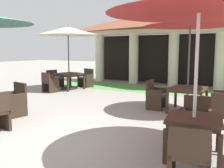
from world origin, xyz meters
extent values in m
plane|color=gray|center=(0.00, 0.00, 0.00)|extent=(60.00, 60.00, 0.00)
cylinder|color=beige|center=(-4.33, 8.93, 1.31)|extent=(0.50, 0.50, 2.61)
cylinder|color=beige|center=(-2.17, 8.93, 1.31)|extent=(0.50, 0.50, 2.61)
cylinder|color=beige|center=(0.00, 8.93, 1.31)|extent=(0.50, 0.50, 2.61)
cylinder|color=beige|center=(2.17, 8.93, 1.31)|extent=(0.50, 0.50, 2.61)
cube|color=beige|center=(0.00, 8.93, 2.73)|extent=(9.46, 0.70, 0.24)
pyramid|color=brown|center=(0.00, 8.93, 3.37)|extent=(9.86, 2.81, 1.05)
cube|color=black|center=(0.00, 9.83, 1.31)|extent=(9.26, 0.16, 2.61)
cube|color=#519347|center=(0.00, 7.34, 0.00)|extent=(11.66, 2.24, 0.01)
cube|color=#38281E|center=(2.82, 0.54, 0.68)|extent=(1.00, 1.00, 0.05)
cube|color=#38281E|center=(2.82, 0.54, 0.61)|extent=(0.92, 0.92, 0.08)
cube|color=#38281E|center=(2.48, 0.08, 0.29)|extent=(0.08, 0.08, 0.57)
cube|color=#38281E|center=(3.28, 0.20, 0.29)|extent=(0.08, 0.08, 0.57)
cube|color=#38281E|center=(2.36, 0.88, 0.29)|extent=(0.08, 0.08, 0.57)
cube|color=#38281E|center=(3.16, 1.00, 0.29)|extent=(0.08, 0.08, 0.57)
cube|color=#2D2D2D|center=(2.82, 0.54, 0.04)|extent=(0.52, 0.52, 0.08)
cylinder|color=beige|center=(2.82, 0.54, 1.26)|extent=(0.06, 0.06, 2.53)
cone|color=maroon|center=(2.82, 0.54, 2.56)|extent=(2.95, 2.95, 0.36)
cube|color=#38281E|center=(2.96, -0.32, 0.41)|extent=(0.59, 0.56, 0.07)
cube|color=teal|center=(2.96, -0.32, 0.47)|extent=(0.55, 0.52, 0.05)
cube|color=#38281E|center=(2.99, -0.54, 0.64)|extent=(0.53, 0.14, 0.39)
cube|color=#38281E|center=(2.72, -0.36, 0.33)|extent=(0.14, 0.49, 0.65)
cube|color=#38281E|center=(3.19, -0.29, 0.33)|extent=(0.14, 0.49, 0.65)
cube|color=#38281E|center=(2.69, -0.15, 0.19)|extent=(0.06, 0.06, 0.37)
cube|color=#38281E|center=(3.15, -0.07, 0.19)|extent=(0.06, 0.06, 0.37)
cube|color=#38281E|center=(2.68, 1.40, 0.42)|extent=(0.60, 0.57, 0.07)
cube|color=teal|center=(2.68, 1.40, 0.48)|extent=(0.56, 0.52, 0.05)
cube|color=#38281E|center=(2.65, 1.63, 0.67)|extent=(0.54, 0.14, 0.42)
cube|color=#38281E|center=(2.93, 1.44, 0.31)|extent=(0.14, 0.50, 0.63)
cube|color=#38281E|center=(2.44, 1.36, 0.31)|extent=(0.14, 0.50, 0.63)
cube|color=#38281E|center=(2.95, 1.22, 0.19)|extent=(0.06, 0.06, 0.39)
cube|color=#38281E|center=(2.48, 1.15, 0.19)|extent=(0.06, 0.06, 0.39)
cube|color=#38281E|center=(2.89, 1.66, 0.19)|extent=(0.06, 0.06, 0.39)
cube|color=#38281E|center=(2.41, 1.58, 0.19)|extent=(0.06, 0.06, 0.39)
cube|color=#38281E|center=(-1.79, 0.30, 0.29)|extent=(0.08, 0.08, 0.59)
cube|color=#38281E|center=(-1.28, 0.03, 0.34)|extent=(0.49, 0.15, 0.69)
cube|color=#38281E|center=(-1.50, 0.06, 0.20)|extent=(0.07, 0.07, 0.40)
cube|color=#38281E|center=(-1.07, -0.02, 0.20)|extent=(0.07, 0.07, 0.40)
cube|color=#38281E|center=(-2.11, 0.92, 0.40)|extent=(0.69, 0.67, 0.07)
cube|color=teal|center=(-2.11, 0.92, 0.46)|extent=(0.64, 0.61, 0.05)
cube|color=#38281E|center=(-2.06, 1.17, 0.67)|extent=(0.60, 0.17, 0.47)
cube|color=#38281E|center=(-1.84, 0.86, 0.32)|extent=(0.17, 0.56, 0.64)
cube|color=#38281E|center=(-2.39, 0.97, 0.32)|extent=(0.17, 0.56, 0.64)
cube|color=#38281E|center=(-1.90, 0.61, 0.18)|extent=(0.07, 0.07, 0.37)
cube|color=#38281E|center=(-1.80, 1.11, 0.18)|extent=(0.07, 0.07, 0.37)
cube|color=#38281E|center=(-2.33, 1.22, 0.18)|extent=(0.07, 0.07, 0.37)
cube|color=#38281E|center=(1.96, 3.74, 0.69)|extent=(1.02, 1.02, 0.05)
cube|color=#38281E|center=(1.96, 3.74, 0.64)|extent=(0.94, 0.94, 0.05)
cube|color=#38281E|center=(1.51, 3.27, 0.31)|extent=(0.07, 0.07, 0.61)
cube|color=#38281E|center=(2.43, 3.29, 0.31)|extent=(0.07, 0.07, 0.61)
cube|color=#38281E|center=(1.48, 4.20, 0.31)|extent=(0.07, 0.07, 0.61)
cube|color=#38281E|center=(2.41, 4.22, 0.31)|extent=(0.07, 0.07, 0.61)
cube|color=#2D2D2D|center=(1.96, 3.74, 0.04)|extent=(0.42, 0.42, 0.09)
cylinder|color=#4C4742|center=(1.96, 3.74, 1.32)|extent=(0.05, 0.05, 2.63)
cone|color=maroon|center=(1.96, 3.74, 2.67)|extent=(2.58, 2.58, 0.40)
sphere|color=#4C4742|center=(1.96, 3.74, 2.90)|extent=(0.06, 0.06, 0.06)
cube|color=#38281E|center=(1.03, 3.72, 0.39)|extent=(0.50, 0.61, 0.07)
cube|color=teal|center=(1.03, 3.72, 0.45)|extent=(0.46, 0.56, 0.05)
cube|color=#38281E|center=(0.81, 3.72, 0.65)|extent=(0.07, 0.60, 0.46)
cube|color=#38281E|center=(1.02, 4.00, 0.31)|extent=(0.49, 0.07, 0.62)
cube|color=#38281E|center=(1.04, 3.45, 0.31)|extent=(0.49, 0.07, 0.62)
cube|color=#38281E|center=(1.24, 4.00, 0.18)|extent=(0.06, 0.06, 0.35)
cube|color=#38281E|center=(1.25, 3.46, 0.18)|extent=(0.06, 0.06, 0.35)
cube|color=#38281E|center=(0.81, 3.99, 0.18)|extent=(0.06, 0.06, 0.35)
cube|color=#38281E|center=(0.82, 3.45, 0.18)|extent=(0.06, 0.06, 0.35)
cube|color=#38281E|center=(2.88, 3.77, 0.42)|extent=(0.53, 0.62, 0.07)
cube|color=teal|center=(2.88, 3.77, 0.48)|extent=(0.48, 0.57, 0.05)
cube|color=#38281E|center=(2.89, 3.48, 0.34)|extent=(0.51, 0.07, 0.68)
cube|color=#38281E|center=(2.88, 4.05, 0.34)|extent=(0.51, 0.07, 0.68)
cube|color=#38281E|center=(2.66, 3.48, 0.19)|extent=(0.06, 0.06, 0.39)
cube|color=#38281E|center=(2.65, 4.03, 0.19)|extent=(0.06, 0.06, 0.39)
cube|color=#38281E|center=(-3.83, 5.49, 0.72)|extent=(1.21, 1.21, 0.05)
cube|color=#38281E|center=(-3.83, 5.49, 0.65)|extent=(1.11, 1.11, 0.09)
cube|color=#38281E|center=(-4.39, 5.11, 0.31)|extent=(0.08, 0.08, 0.61)
cube|color=#38281E|center=(-3.45, 4.93, 0.31)|extent=(0.08, 0.08, 0.61)
cube|color=#38281E|center=(-4.20, 6.06, 0.31)|extent=(0.08, 0.08, 0.61)
cube|color=#38281E|center=(-3.26, 5.87, 0.31)|extent=(0.08, 0.08, 0.61)
cube|color=#2D2D2D|center=(-3.83, 5.49, 0.05)|extent=(0.54, 0.54, 0.10)
cylinder|color=#4C4742|center=(-3.83, 5.49, 1.30)|extent=(0.06, 0.06, 2.61)
cone|color=beige|center=(-3.83, 5.49, 2.65)|extent=(2.74, 2.74, 0.37)
sphere|color=#4C4742|center=(-3.83, 5.49, 2.86)|extent=(0.06, 0.06, 0.06)
cube|color=#38281E|center=(-3.63, 6.51, 0.42)|extent=(0.70, 0.61, 0.07)
cube|color=teal|center=(-3.63, 6.51, 0.48)|extent=(0.65, 0.56, 0.05)
cube|color=#38281E|center=(-3.58, 6.73, 0.67)|extent=(0.62, 0.18, 0.42)
cube|color=#38281E|center=(-3.34, 6.45, 0.32)|extent=(0.15, 0.50, 0.63)
cube|color=#38281E|center=(-3.91, 6.56, 0.32)|extent=(0.15, 0.50, 0.63)
cube|color=#38281E|center=(-3.39, 6.24, 0.19)|extent=(0.07, 0.07, 0.39)
cube|color=#38281E|center=(-3.95, 6.34, 0.19)|extent=(0.07, 0.07, 0.39)
cube|color=#38281E|center=(-3.31, 6.67, 0.19)|extent=(0.07, 0.07, 0.39)
cube|color=#38281E|center=(-3.86, 6.78, 0.19)|extent=(0.07, 0.07, 0.39)
cube|color=#38281E|center=(-4.02, 4.48, 0.42)|extent=(0.62, 0.61, 0.07)
cube|color=teal|center=(-4.02, 4.48, 0.48)|extent=(0.57, 0.56, 0.05)
cube|color=#38281E|center=(-4.07, 4.25, 0.66)|extent=(0.53, 0.16, 0.40)
cube|color=#38281E|center=(-4.26, 4.53, 0.31)|extent=(0.16, 0.52, 0.63)
cube|color=#38281E|center=(-3.78, 4.43, 0.31)|extent=(0.16, 0.52, 0.63)
cube|color=#38281E|center=(-4.21, 4.75, 0.19)|extent=(0.07, 0.07, 0.39)
cube|color=#38281E|center=(-3.75, 4.66, 0.19)|extent=(0.07, 0.07, 0.39)
cube|color=#38281E|center=(-4.30, 4.30, 0.19)|extent=(0.07, 0.07, 0.39)
cube|color=#38281E|center=(-3.83, 4.21, 0.19)|extent=(0.07, 0.07, 0.39)
cube|color=#38281E|center=(-4.84, 5.69, 0.42)|extent=(0.68, 0.71, 0.07)
cube|color=teal|center=(-4.84, 5.69, 0.48)|extent=(0.62, 0.66, 0.05)
cube|color=#38281E|center=(-5.10, 5.74, 0.64)|extent=(0.18, 0.61, 0.37)
cube|color=#38281E|center=(-4.78, 5.97, 0.32)|extent=(0.57, 0.17, 0.64)
cube|color=#38281E|center=(-4.89, 5.41, 0.32)|extent=(0.57, 0.17, 0.64)
cube|color=#38281E|center=(-4.53, 5.92, 0.19)|extent=(0.07, 0.07, 0.39)
cube|color=#38281E|center=(-4.64, 5.37, 0.19)|extent=(0.07, 0.07, 0.39)
cube|color=#38281E|center=(-5.04, 6.01, 0.19)|extent=(0.07, 0.07, 0.39)
cube|color=#38281E|center=(-5.15, 5.47, 0.19)|extent=(0.07, 0.07, 0.39)
ellipsoid|color=brown|center=(2.47, 5.90, 0.17)|extent=(0.31, 0.31, 0.35)
sphere|color=brown|center=(2.47, 5.90, 0.39)|extent=(0.08, 0.08, 0.08)
camera|label=1|loc=(3.69, -3.76, 1.81)|focal=41.42mm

